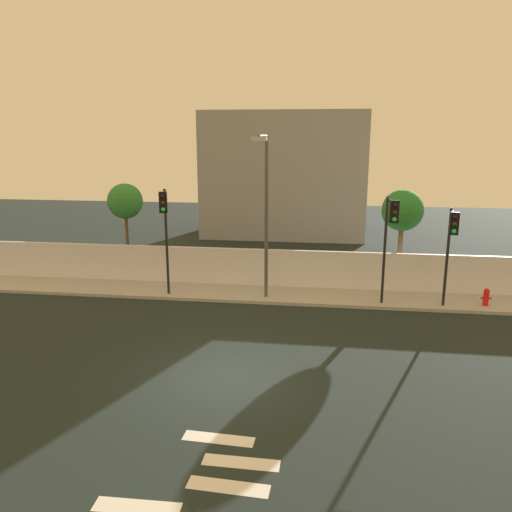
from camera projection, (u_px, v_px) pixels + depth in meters
The scene contains 12 objects.
ground_plane at pixel (225, 377), 15.77m from camera, with size 80.00×80.00×0.00m, color black.
sidewalk at pixel (259, 294), 23.65m from camera, with size 36.00×2.40×0.15m, color #A3A3A3.
perimeter_wall at pixel (263, 267), 24.66m from camera, with size 36.00×0.18×1.80m, color silver.
crosswalk_marking at pixel (208, 472), 11.35m from camera, with size 3.67×3.06×0.01m.
traffic_light_left at pixel (451, 238), 20.55m from camera, with size 0.37×1.47×4.25m.
traffic_light_center at pixel (390, 229), 20.77m from camera, with size 0.37×1.58×4.69m.
traffic_light_right at pixel (165, 221), 22.16m from camera, with size 0.52×1.33×4.85m.
street_lamp_curbside at pixel (265, 205), 21.90m from camera, with size 0.61×2.06×7.20m.
fire_hydrant at pixel (486, 296), 21.81m from camera, with size 0.44×0.26×0.77m.
roadside_tree_leftmost at pixel (125, 202), 25.99m from camera, with size 1.81×1.81×4.92m.
roadside_tree_midleft at pixel (402, 211), 24.20m from camera, with size 1.98×1.98×4.81m.
low_building_distant at pixel (284, 174), 37.36m from camera, with size 11.67×6.00×8.96m, color gray.
Camera 1 is at (2.93, -14.18, 7.37)m, focal length 35.54 mm.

